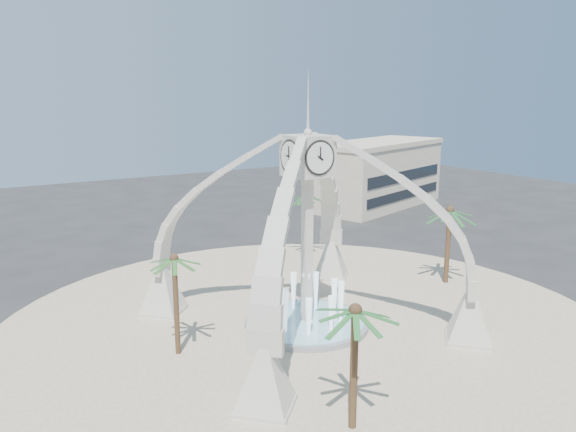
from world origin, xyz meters
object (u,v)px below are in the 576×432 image
clock_tower (307,229)px  palm_north (306,196)px  palm_south (355,312)px  fountain (306,322)px  palm_west (174,260)px  palm_east (450,211)px

clock_tower → palm_north: size_ratio=2.79×
palm_north → palm_south: palm_north is taller
palm_north → clock_tower: bearing=-123.3°
palm_north → palm_south: bearing=-119.1°
fountain → palm_west: 10.07m
palm_east → palm_west: (-22.61, -0.62, -0.16)m
palm_east → fountain: bearing=-175.0°
clock_tower → palm_south: 11.44m
palm_east → palm_west: bearing=-178.4°
palm_east → palm_south: (-18.62, -11.72, -0.25)m
fountain → palm_south: bearing=-113.2°
palm_south → clock_tower: bearing=66.8°
palm_east → palm_north: bearing=114.7°
clock_tower → palm_east: size_ratio=2.68×
clock_tower → fountain: 6.20m
palm_east → clock_tower: bearing=-175.0°
fountain → palm_south: (-4.50, -10.48, 5.28)m
clock_tower → palm_north: clock_tower is taller
clock_tower → palm_east: bearing=5.0°
palm_north → palm_west: bearing=-143.8°
palm_west → palm_south: 11.79m
palm_west → palm_south: palm_west is taller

